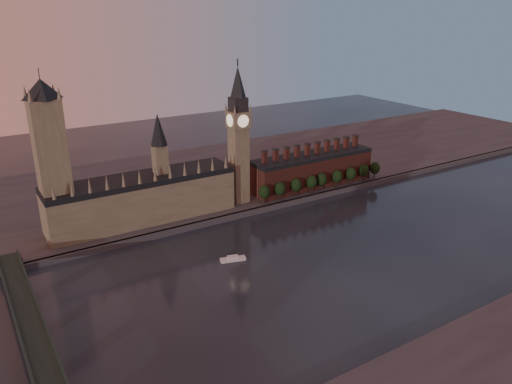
# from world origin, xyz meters

# --- Properties ---
(ground) EXTENTS (900.00, 900.00, 0.00)m
(ground) POSITION_xyz_m (0.00, 0.00, 0.00)
(ground) COLOR black
(ground) RESTS_ON ground
(north_bank) EXTENTS (900.00, 182.00, 4.00)m
(north_bank) POSITION_xyz_m (0.00, 178.04, 2.00)
(north_bank) COLOR #47474C
(north_bank) RESTS_ON ground
(palace_of_westminster) EXTENTS (130.00, 30.30, 74.00)m
(palace_of_westminster) POSITION_xyz_m (-64.41, 114.91, 21.63)
(palace_of_westminster) COLOR gray
(palace_of_westminster) RESTS_ON north_bank
(victoria_tower) EXTENTS (24.00, 24.00, 108.00)m
(victoria_tower) POSITION_xyz_m (-120.00, 115.00, 59.09)
(victoria_tower) COLOR gray
(victoria_tower) RESTS_ON north_bank
(big_ben) EXTENTS (15.00, 15.00, 107.00)m
(big_ben) POSITION_xyz_m (10.00, 110.00, 56.83)
(big_ben) COLOR gray
(big_ben) RESTS_ON north_bank
(chimney_block) EXTENTS (110.00, 25.00, 37.00)m
(chimney_block) POSITION_xyz_m (80.00, 110.00, 17.82)
(chimney_block) COLOR brown
(chimney_block) RESTS_ON north_bank
(embankment_tree_0) EXTENTS (8.60, 8.60, 14.88)m
(embankment_tree_0) POSITION_xyz_m (23.42, 95.32, 13.47)
(embankment_tree_0) COLOR black
(embankment_tree_0) RESTS_ON north_bank
(embankment_tree_1) EXTENTS (8.60, 8.60, 14.88)m
(embankment_tree_1) POSITION_xyz_m (37.54, 94.65, 13.47)
(embankment_tree_1) COLOR black
(embankment_tree_1) RESTS_ON north_bank
(embankment_tree_2) EXTENTS (8.60, 8.60, 14.88)m
(embankment_tree_2) POSITION_xyz_m (53.17, 95.13, 13.47)
(embankment_tree_2) COLOR black
(embankment_tree_2) RESTS_ON north_bank
(embankment_tree_3) EXTENTS (8.60, 8.60, 14.88)m
(embankment_tree_3) POSITION_xyz_m (68.05, 94.46, 13.47)
(embankment_tree_3) COLOR black
(embankment_tree_3) RESTS_ON north_bank
(embankment_tree_4) EXTENTS (8.60, 8.60, 14.88)m
(embankment_tree_4) POSITION_xyz_m (78.85, 95.09, 13.47)
(embankment_tree_4) COLOR black
(embankment_tree_4) RESTS_ON north_bank
(embankment_tree_5) EXTENTS (8.60, 8.60, 14.88)m
(embankment_tree_5) POSITION_xyz_m (94.62, 94.21, 13.47)
(embankment_tree_5) COLOR black
(embankment_tree_5) RESTS_ON north_bank
(embankment_tree_6) EXTENTS (8.60, 8.60, 14.88)m
(embankment_tree_6) POSITION_xyz_m (109.21, 93.73, 13.47)
(embankment_tree_6) COLOR black
(embankment_tree_6) RESTS_ON north_bank
(embankment_tree_7) EXTENTS (8.60, 8.60, 14.88)m
(embankment_tree_7) POSITION_xyz_m (124.28, 94.37, 13.47)
(embankment_tree_7) COLOR black
(embankment_tree_7) RESTS_ON north_bank
(embankment_tree_8) EXTENTS (8.60, 8.60, 14.88)m
(embankment_tree_8) POSITION_xyz_m (137.18, 94.06, 13.47)
(embankment_tree_8) COLOR black
(embankment_tree_8) RESTS_ON north_bank
(westminster_bridge) EXTENTS (14.00, 200.00, 11.55)m
(westminster_bridge) POSITION_xyz_m (-155.00, -2.70, 7.44)
(westminster_bridge) COLOR #1D2D27
(westminster_bridge) RESTS_ON ground
(river_boat) EXTENTS (16.15, 8.56, 3.11)m
(river_boat) POSITION_xyz_m (-38.14, 35.19, 1.19)
(river_boat) COLOR silver
(river_boat) RESTS_ON ground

